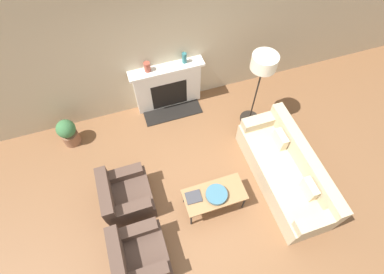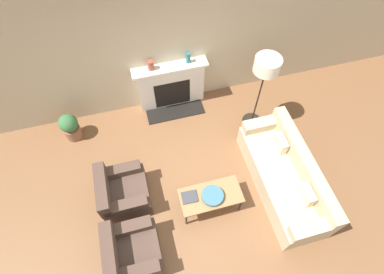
{
  "view_description": "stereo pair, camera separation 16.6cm",
  "coord_description": "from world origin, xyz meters",
  "views": [
    {
      "loc": [
        -0.9,
        -1.76,
        5.04
      ],
      "look_at": [
        0.03,
        1.08,
        0.45
      ],
      "focal_mm": 28.0,
      "sensor_mm": 36.0,
      "label": 1
    },
    {
      "loc": [
        -0.74,
        -1.81,
        5.04
      ],
      "look_at": [
        0.03,
        1.08,
        0.45
      ],
      "focal_mm": 28.0,
      "sensor_mm": 36.0,
      "label": 2
    }
  ],
  "objects": [
    {
      "name": "potted_plant",
      "position": [
        -2.15,
        2.01,
        0.32
      ],
      "size": [
        0.36,
        0.36,
        0.61
      ],
      "color": "brown",
      "rests_on": "ground_plane"
    },
    {
      "name": "fireplace",
      "position": [
        -0.06,
        2.34,
        0.52
      ],
      "size": [
        1.46,
        0.59,
        1.06
      ],
      "color": "silver",
      "rests_on": "ground_plane"
    },
    {
      "name": "bowl",
      "position": [
        0.05,
        -0.13,
        0.51
      ],
      "size": [
        0.35,
        0.35,
        0.08
      ],
      "color": "#38667A",
      "rests_on": "coffee_table"
    },
    {
      "name": "armchair_far",
      "position": [
        -1.37,
        0.4,
        0.29
      ],
      "size": [
        0.78,
        0.82,
        0.76
      ],
      "rotation": [
        0.0,
        0.0,
        1.57
      ],
      "color": "#4C382D",
      "rests_on": "ground_plane"
    },
    {
      "name": "floor_lamp",
      "position": [
        1.41,
        1.42,
        1.43
      ],
      "size": [
        0.45,
        0.45,
        1.7
      ],
      "color": "black",
      "rests_on": "ground_plane"
    },
    {
      "name": "book",
      "position": [
        -0.31,
        -0.04,
        0.47
      ],
      "size": [
        0.26,
        0.22,
        0.02
      ],
      "rotation": [
        0.0,
        0.0,
        -0.05
      ],
      "color": "#38383D",
      "rests_on": "coffee_table"
    },
    {
      "name": "wall_back",
      "position": [
        0.0,
        2.49,
        1.45
      ],
      "size": [
        18.0,
        0.06,
        2.9
      ],
      "color": "#BCAD8E",
      "rests_on": "ground_plane"
    },
    {
      "name": "mantel_vase_center_left",
      "position": [
        0.3,
        2.36,
        1.17
      ],
      "size": [
        0.09,
        0.09,
        0.21
      ],
      "color": "#28666B",
      "rests_on": "fireplace"
    },
    {
      "name": "coffee_table",
      "position": [
        0.03,
        -0.09,
        0.42
      ],
      "size": [
        1.02,
        0.49,
        0.46
      ],
      "color": "olive",
      "rests_on": "ground_plane"
    },
    {
      "name": "mantel_vase_left",
      "position": [
        -0.41,
        2.36,
        1.16
      ],
      "size": [
        0.12,
        0.12,
        0.19
      ],
      "color": "brown",
      "rests_on": "fireplace"
    },
    {
      "name": "ground_plane",
      "position": [
        0.0,
        0.0,
        0.0
      ],
      "size": [
        18.0,
        18.0,
        0.0
      ],
      "primitive_type": "plane",
      "color": "brown"
    },
    {
      "name": "couch",
      "position": [
        1.4,
        -0.04,
        0.32
      ],
      "size": [
        0.81,
        2.2,
        0.83
      ],
      "rotation": [
        0.0,
        0.0,
        -1.57
      ],
      "color": "tan",
      "rests_on": "ground_plane"
    },
    {
      "name": "armchair_near",
      "position": [
        -1.37,
        -0.6,
        0.29
      ],
      "size": [
        0.78,
        0.82,
        0.76
      ],
      "rotation": [
        0.0,
        0.0,
        1.57
      ],
      "color": "#4C382D",
      "rests_on": "ground_plane"
    }
  ]
}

